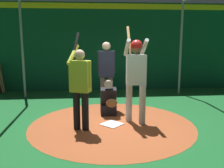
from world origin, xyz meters
The scene contains 10 objects.
ground_plane centered at (0.00, 0.00, 0.00)m, with size 26.33×26.33×0.00m, color #195B28.
dirt_circle centered at (0.00, 0.00, 0.00)m, with size 3.77×3.77×0.01m, color #9E4C28.
home_plate centered at (0.00, 0.00, 0.01)m, with size 0.42×0.42×0.01m, color white.
batter centered at (-0.10, 0.56, 1.19)m, with size 0.68×0.49×2.24m.
catcher centered at (-0.76, -0.02, 0.36)m, with size 0.58×0.40×0.92m.
umpire centered at (-1.37, -0.03, 1.06)m, with size 0.23×0.49×1.87m.
visitor centered at (0.25, -0.70, 1.01)m, with size 0.65×0.52×2.09m.
back_wall centered at (-4.16, 0.00, 1.66)m, with size 0.22×10.33×3.29m.
cage_frame centered at (0.00, 0.00, 2.28)m, with size 6.31×5.50×3.24m.
bat_rack centered at (-3.92, -3.78, 0.49)m, with size 0.82×0.20×1.05m.
Camera 1 is at (5.45, -0.49, 1.93)m, focal length 39.90 mm.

